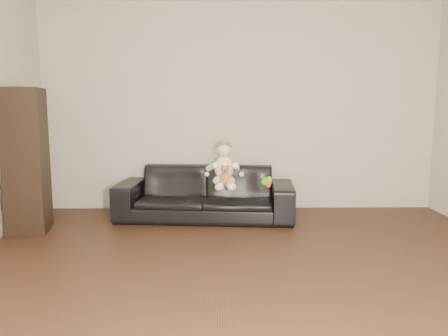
{
  "coord_description": "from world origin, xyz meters",
  "views": [
    {
      "loc": [
        -0.28,
        -2.84,
        1.35
      ],
      "look_at": [
        -0.21,
        2.15,
        0.62
      ],
      "focal_mm": 35.0,
      "sensor_mm": 36.0,
      "label": 1
    }
  ],
  "objects_px": {
    "baby": "(224,167)",
    "toy_rattle": "(268,185)",
    "sofa": "(205,193)",
    "toy_green": "(266,182)",
    "cabinet": "(26,161)",
    "teddy_bear": "(225,175)",
    "toy_blue_disc": "(276,188)"
  },
  "relations": [
    {
      "from": "baby",
      "to": "toy_rattle",
      "type": "xyz_separation_m",
      "value": [
        0.5,
        -0.08,
        -0.2
      ]
    },
    {
      "from": "cabinet",
      "to": "teddy_bear",
      "type": "distance_m",
      "value": 2.12
    },
    {
      "from": "sofa",
      "to": "toy_rattle",
      "type": "relative_size",
      "value": 31.86
    },
    {
      "from": "toy_rattle",
      "to": "baby",
      "type": "bearing_deg",
      "value": 171.0
    },
    {
      "from": "sofa",
      "to": "teddy_bear",
      "type": "relative_size",
      "value": 9.87
    },
    {
      "from": "teddy_bear",
      "to": "toy_blue_disc",
      "type": "distance_m",
      "value": 0.6
    },
    {
      "from": "baby",
      "to": "sofa",
      "type": "bearing_deg",
      "value": 141.13
    },
    {
      "from": "cabinet",
      "to": "toy_blue_disc",
      "type": "bearing_deg",
      "value": -4.97
    },
    {
      "from": "toy_green",
      "to": "toy_blue_disc",
      "type": "xyz_separation_m",
      "value": [
        0.1,
        -0.13,
        -0.05
      ]
    },
    {
      "from": "baby",
      "to": "toy_rattle",
      "type": "height_order",
      "value": "baby"
    },
    {
      "from": "sofa",
      "to": "teddy_bear",
      "type": "bearing_deg",
      "value": -44.93
    },
    {
      "from": "toy_rattle",
      "to": "toy_blue_disc",
      "type": "distance_m",
      "value": 0.1
    },
    {
      "from": "baby",
      "to": "toy_green",
      "type": "relative_size",
      "value": 3.24
    },
    {
      "from": "teddy_bear",
      "to": "toy_rattle",
      "type": "bearing_deg",
      "value": 7.84
    },
    {
      "from": "sofa",
      "to": "cabinet",
      "type": "height_order",
      "value": "cabinet"
    },
    {
      "from": "teddy_bear",
      "to": "cabinet",
      "type": "bearing_deg",
      "value": -174.58
    },
    {
      "from": "sofa",
      "to": "toy_blue_disc",
      "type": "relative_size",
      "value": 24.32
    },
    {
      "from": "baby",
      "to": "teddy_bear",
      "type": "bearing_deg",
      "value": -97.95
    },
    {
      "from": "sofa",
      "to": "toy_green",
      "type": "height_order",
      "value": "sofa"
    },
    {
      "from": "teddy_bear",
      "to": "toy_green",
      "type": "bearing_deg",
      "value": 17.2
    },
    {
      "from": "cabinet",
      "to": "toy_green",
      "type": "height_order",
      "value": "cabinet"
    },
    {
      "from": "sofa",
      "to": "teddy_bear",
      "type": "height_order",
      "value": "teddy_bear"
    },
    {
      "from": "toy_blue_disc",
      "to": "sofa",
      "type": "bearing_deg",
      "value": 163.08
    },
    {
      "from": "sofa",
      "to": "cabinet",
      "type": "xyz_separation_m",
      "value": [
        -1.86,
        -0.52,
        0.46
      ]
    },
    {
      "from": "cabinet",
      "to": "toy_rattle",
      "type": "bearing_deg",
      "value": -3.63
    },
    {
      "from": "toy_rattle",
      "to": "toy_green",
      "type": "bearing_deg",
      "value": 96.97
    },
    {
      "from": "cabinet",
      "to": "toy_blue_disc",
      "type": "height_order",
      "value": "cabinet"
    },
    {
      "from": "sofa",
      "to": "toy_rattle",
      "type": "distance_m",
      "value": 0.76
    },
    {
      "from": "sofa",
      "to": "cabinet",
      "type": "relative_size",
      "value": 1.36
    },
    {
      "from": "toy_green",
      "to": "baby",
      "type": "bearing_deg",
      "value": -179.69
    },
    {
      "from": "toy_blue_disc",
      "to": "toy_rattle",
      "type": "bearing_deg",
      "value": 148.64
    },
    {
      "from": "sofa",
      "to": "baby",
      "type": "relative_size",
      "value": 3.93
    }
  ]
}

